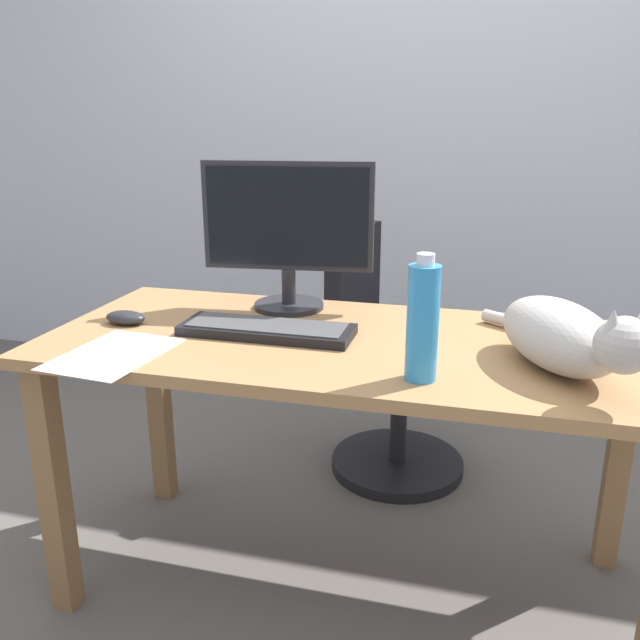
# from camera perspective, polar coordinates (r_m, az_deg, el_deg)

# --- Properties ---
(ground_plane) EXTENTS (8.00, 8.00, 0.00)m
(ground_plane) POSITION_cam_1_polar(r_m,az_deg,el_deg) (1.98, 2.44, -21.81)
(ground_plane) COLOR #59544F
(back_wall) EXTENTS (6.00, 0.04, 2.60)m
(back_wall) POSITION_cam_1_polar(r_m,az_deg,el_deg) (3.06, 9.37, 18.05)
(back_wall) COLOR silver
(back_wall) RESTS_ON ground_plane
(desk) EXTENTS (1.53, 0.67, 0.72)m
(desk) POSITION_cam_1_polar(r_m,az_deg,el_deg) (1.66, 2.71, -5.05)
(desk) COLOR #9E7247
(desk) RESTS_ON ground_plane
(office_chair) EXTENTS (0.49, 0.48, 0.89)m
(office_chair) POSITION_cam_1_polar(r_m,az_deg,el_deg) (2.36, 5.86, -4.54)
(office_chair) COLOR black
(office_chair) RESTS_ON ground_plane
(monitor) EXTENTS (0.48, 0.20, 0.42)m
(monitor) POSITION_cam_1_polar(r_m,az_deg,el_deg) (1.84, -2.83, 7.83)
(monitor) COLOR #232328
(monitor) RESTS_ON desk
(keyboard) EXTENTS (0.44, 0.15, 0.03)m
(keyboard) POSITION_cam_1_polar(r_m,az_deg,el_deg) (1.66, -4.64, -0.81)
(keyboard) COLOR black
(keyboard) RESTS_ON desk
(cat) EXTENTS (0.33, 0.56, 0.20)m
(cat) POSITION_cam_1_polar(r_m,az_deg,el_deg) (1.50, 20.51, -1.28)
(cat) COLOR #B2ADA8
(cat) RESTS_ON desk
(computer_mouse) EXTENTS (0.11, 0.06, 0.04)m
(computer_mouse) POSITION_cam_1_polar(r_m,az_deg,el_deg) (1.81, -16.60, 0.21)
(computer_mouse) COLOR #232328
(computer_mouse) RESTS_ON desk
(paper_sheet) EXTENTS (0.24, 0.31, 0.00)m
(paper_sheet) POSITION_cam_1_polar(r_m,az_deg,el_deg) (1.60, -17.55, -2.83)
(paper_sheet) COLOR white
(paper_sheet) RESTS_ON desk
(water_bottle) EXTENTS (0.07, 0.07, 0.27)m
(water_bottle) POSITION_cam_1_polar(r_m,az_deg,el_deg) (1.36, 8.94, -0.17)
(water_bottle) COLOR #2D8CD1
(water_bottle) RESTS_ON desk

